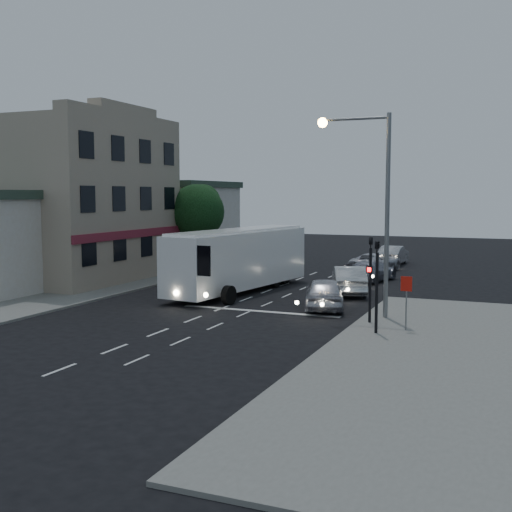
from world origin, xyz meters
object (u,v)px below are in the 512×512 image
at_px(car_extra, 393,255).
at_px(streetlight, 373,191).
at_px(street_tree, 197,209).
at_px(traffic_signal_side, 377,275).
at_px(traffic_signal_main, 370,269).
at_px(regulatory_sign, 406,294).
at_px(car_sedan_c, 376,262).
at_px(car_sedan_b, 372,271).
at_px(tour_bus, 240,258).
at_px(car_suv, 324,293).
at_px(car_sedan_a, 349,280).

bearing_deg(car_extra, streetlight, 99.35).
bearing_deg(street_tree, traffic_signal_side, -44.50).
bearing_deg(traffic_signal_side, car_extra, 99.03).
distance_m(car_extra, traffic_signal_main, 24.52).
xyz_separation_m(regulatory_sign, streetlight, (-1.96, 2.44, 4.14)).
bearing_deg(car_sedan_c, car_sedan_b, 114.49).
distance_m(tour_bus, car_sedan_b, 9.60).
height_order(car_suv, car_sedan_c, car_suv).
distance_m(car_extra, traffic_signal_side, 26.57).
distance_m(tour_bus, car_extra, 18.65).
bearing_deg(car_sedan_c, regulatory_sign, 120.42).
xyz_separation_m(car_extra, streetlight, (3.21, -22.79, 4.97)).
height_order(car_sedan_a, car_sedan_b, car_sedan_a).
height_order(traffic_signal_main, streetlight, streetlight).
distance_m(car_extra, regulatory_sign, 25.77).
relative_size(car_sedan_a, car_sedan_c, 1.00).
bearing_deg(regulatory_sign, car_sedan_a, 117.21).
bearing_deg(streetlight, car_sedan_b, 102.20).
distance_m(tour_bus, car_suv, 7.05).
bearing_deg(car_suv, car_sedan_a, -105.68).
height_order(car_suv, car_sedan_b, car_suv).
bearing_deg(car_sedan_b, car_sedan_a, 101.45).
relative_size(car_sedan_c, traffic_signal_main, 1.17).
xyz_separation_m(car_sedan_b, traffic_signal_main, (2.93, -13.79, 1.74)).
xyz_separation_m(regulatory_sign, street_tree, (-17.51, 15.26, 2.90)).
relative_size(car_sedan_b, car_sedan_c, 0.97).
bearing_deg(traffic_signal_main, regulatory_sign, -30.84).
height_order(traffic_signal_side, streetlight, streetlight).
xyz_separation_m(car_sedan_a, car_sedan_b, (0.03, 5.74, -0.11)).
bearing_deg(streetlight, traffic_signal_side, -74.30).
xyz_separation_m(car_sedan_c, streetlight, (3.57, -17.79, 5.06)).
bearing_deg(car_suv, tour_bus, -45.71).
height_order(tour_bus, streetlight, streetlight).
xyz_separation_m(tour_bus, car_sedan_c, (5.14, 12.78, -1.28)).
bearing_deg(car_suv, street_tree, -57.32).
distance_m(car_sedan_a, traffic_signal_side, 10.79).
bearing_deg(street_tree, tour_bus, -48.76).
xyz_separation_m(tour_bus, car_sedan_a, (6.00, 1.61, -1.16)).
height_order(tour_bus, regulatory_sign, tour_bus).
distance_m(car_sedan_c, regulatory_sign, 20.99).
bearing_deg(car_suv, streetlight, 132.55).
height_order(tour_bus, car_sedan_b, tour_bus).
xyz_separation_m(car_sedan_c, traffic_signal_side, (4.52, -21.19, 1.75)).
bearing_deg(traffic_signal_side, streetlight, 105.70).
height_order(tour_bus, traffic_signal_side, traffic_signal_side).
bearing_deg(streetlight, car_suv, 148.85).
bearing_deg(car_sedan_b, car_extra, -75.34).
bearing_deg(traffic_signal_side, car_sedan_b, 102.96).
height_order(tour_bus, car_suv, tour_bus).
distance_m(tour_bus, streetlight, 10.73).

